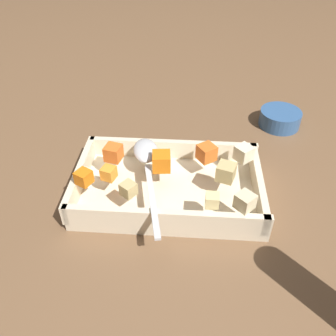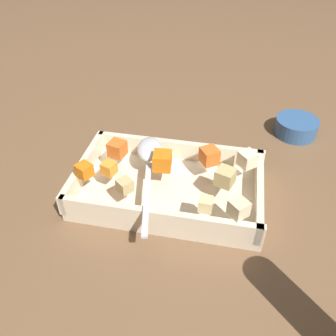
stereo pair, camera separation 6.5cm
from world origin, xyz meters
name	(u,v)px [view 1 (the left image)]	position (x,y,z in m)	size (l,w,h in m)	color
ground_plane	(170,198)	(0.00, 0.00, 0.00)	(4.00, 4.00, 0.00)	brown
baking_dish	(168,188)	(0.00, 0.01, 0.02)	(0.34, 0.21, 0.05)	beige
carrot_chunk_near_left	(161,161)	(-0.02, 0.02, 0.07)	(0.03, 0.03, 0.03)	orange
carrot_chunk_back_center	(113,153)	(-0.11, 0.04, 0.07)	(0.03, 0.03, 0.03)	orange
carrot_chunk_heap_side	(109,173)	(-0.11, -0.01, 0.07)	(0.02, 0.02, 0.02)	orange
carrot_chunk_corner_nw	(84,177)	(-0.15, -0.03, 0.07)	(0.02, 0.02, 0.02)	orange
carrot_chunk_near_spoon	(207,153)	(0.07, 0.05, 0.07)	(0.03, 0.03, 0.03)	orange
potato_chunk_corner_sw	(212,200)	(0.07, -0.07, 0.07)	(0.02, 0.02, 0.02)	#E0CC89
potato_chunk_corner_ne	(245,201)	(0.13, -0.07, 0.07)	(0.03, 0.03, 0.03)	beige
potato_chunk_rim_edge	(226,173)	(0.10, 0.00, 0.07)	(0.03, 0.03, 0.03)	tan
potato_chunk_heap_top	(128,189)	(-0.07, -0.05, 0.07)	(0.02, 0.02, 0.02)	tan
potato_chunk_mid_left	(244,153)	(0.14, 0.06, 0.07)	(0.03, 0.03, 0.03)	beige
serving_spoon	(146,155)	(-0.05, 0.05, 0.06)	(0.08, 0.25, 0.02)	silver
small_prep_bowl	(280,118)	(0.25, 0.27, 0.02)	(0.10, 0.10, 0.04)	#33598C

